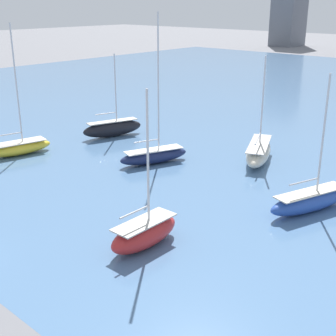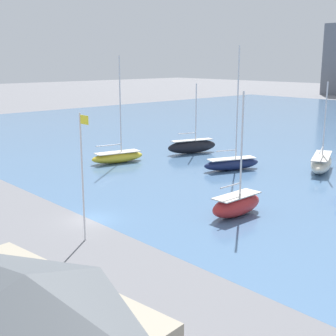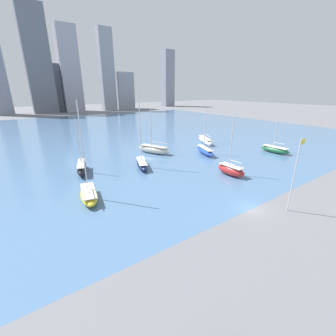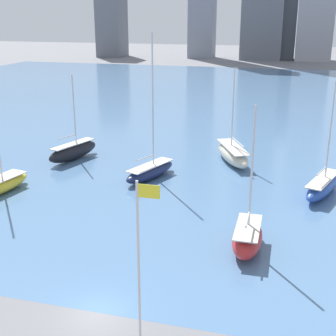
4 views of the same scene
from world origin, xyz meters
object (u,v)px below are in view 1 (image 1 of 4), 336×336
(sailboat_black, at_px, (113,128))
(sailboat_red, at_px, (145,233))
(sailboat_navy, at_px, (154,155))
(sailboat_yellow, at_px, (18,147))
(sailboat_blue, at_px, (310,200))
(sailboat_cream, at_px, (259,152))

(sailboat_black, relative_size, sailboat_red, 0.93)
(sailboat_black, height_order, sailboat_navy, sailboat_navy)
(sailboat_yellow, relative_size, sailboat_black, 1.38)
(sailboat_yellow, height_order, sailboat_red, sailboat_yellow)
(sailboat_yellow, xyz_separation_m, sailboat_blue, (33.13, 8.32, 0.09))
(sailboat_yellow, relative_size, sailboat_cream, 1.29)
(sailboat_blue, relative_size, sailboat_cream, 1.01)
(sailboat_navy, bearing_deg, sailboat_yellow, -128.03)
(sailboat_navy, relative_size, sailboat_cream, 1.39)
(sailboat_navy, height_order, sailboat_cream, sailboat_navy)
(sailboat_black, bearing_deg, sailboat_blue, 9.22)
(sailboat_blue, xyz_separation_m, sailboat_navy, (-18.93, 0.21, -0.03))
(sailboat_red, bearing_deg, sailboat_blue, 65.29)
(sailboat_black, height_order, sailboat_blue, sailboat_blue)
(sailboat_blue, height_order, sailboat_cream, sailboat_blue)
(sailboat_cream, distance_m, sailboat_red, 23.22)
(sailboat_blue, relative_size, sailboat_red, 1.01)
(sailboat_cream, xyz_separation_m, sailboat_red, (4.20, -22.84, 0.01))
(sailboat_blue, xyz_separation_m, sailboat_cream, (-10.57, 8.76, 0.10))
(sailboat_navy, bearing_deg, sailboat_blue, 20.37)
(sailboat_black, bearing_deg, sailboat_navy, -2.57)
(sailboat_navy, bearing_deg, sailboat_cream, 66.65)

